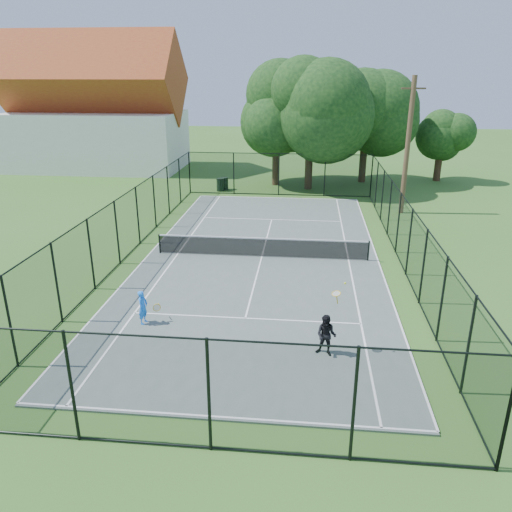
# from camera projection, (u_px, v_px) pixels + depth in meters

# --- Properties ---
(ground) EXTENTS (120.00, 120.00, 0.00)m
(ground) POSITION_uv_depth(u_px,v_px,m) (262.00, 258.00, 23.94)
(ground) COLOR #366522
(tennis_court) EXTENTS (11.00, 24.00, 0.06)m
(tennis_court) POSITION_uv_depth(u_px,v_px,m) (262.00, 257.00, 23.93)
(tennis_court) COLOR #4F5D57
(tennis_court) RESTS_ON ground
(tennis_net) EXTENTS (10.08, 0.08, 0.95)m
(tennis_net) POSITION_uv_depth(u_px,v_px,m) (262.00, 246.00, 23.73)
(tennis_net) COLOR black
(tennis_net) RESTS_ON tennis_court
(fence) EXTENTS (13.10, 26.10, 3.00)m
(fence) POSITION_uv_depth(u_px,v_px,m) (262.00, 228.00, 23.41)
(fence) COLOR black
(fence) RESTS_ON ground
(tree_near_left) EXTENTS (6.73, 6.73, 8.78)m
(tree_near_left) POSITION_uv_depth(u_px,v_px,m) (277.00, 114.00, 37.45)
(tree_near_left) COLOR #332114
(tree_near_left) RESTS_ON ground
(tree_near_mid) EXTENTS (6.83, 6.83, 8.93)m
(tree_near_mid) POSITION_uv_depth(u_px,v_px,m) (311.00, 114.00, 36.05)
(tree_near_mid) COLOR #332114
(tree_near_mid) RESTS_ON ground
(tree_near_right) EXTENTS (6.03, 6.03, 8.33)m
(tree_near_right) POSITION_uv_depth(u_px,v_px,m) (366.00, 114.00, 38.52)
(tree_near_right) COLOR #332114
(tree_near_right) RESTS_ON ground
(tree_far_right) EXTENTS (4.21, 4.21, 5.57)m
(tree_far_right) POSITION_uv_depth(u_px,v_px,m) (442.00, 138.00, 39.61)
(tree_far_right) COLOR #332114
(tree_far_right) RESTS_ON ground
(building) EXTENTS (15.30, 8.15, 11.87)m
(building) POSITION_uv_depth(u_px,v_px,m) (95.00, 113.00, 44.39)
(building) COLOR silver
(building) RESTS_ON ground
(trash_bin_left) EXTENTS (0.58, 0.58, 0.96)m
(trash_bin_left) POSITION_uv_depth(u_px,v_px,m) (220.00, 185.00, 37.09)
(trash_bin_left) COLOR black
(trash_bin_left) RESTS_ON ground
(trash_bin_right) EXTENTS (0.58, 0.58, 0.93)m
(trash_bin_right) POSITION_uv_depth(u_px,v_px,m) (225.00, 183.00, 37.56)
(trash_bin_right) COLOR black
(trash_bin_right) RESTS_ON ground
(utility_pole) EXTENTS (1.40, 0.30, 8.21)m
(utility_pole) POSITION_uv_depth(u_px,v_px,m) (408.00, 146.00, 30.10)
(utility_pole) COLOR #4C3823
(utility_pole) RESTS_ON ground
(player_blue) EXTENTS (0.77, 0.50, 1.23)m
(player_blue) POSITION_uv_depth(u_px,v_px,m) (143.00, 307.00, 17.41)
(player_blue) COLOR #1D7BF6
(player_blue) RESTS_ON tennis_court
(player_black) EXTENTS (0.92, 0.84, 2.36)m
(player_black) POSITION_uv_depth(u_px,v_px,m) (326.00, 335.00, 15.43)
(player_black) COLOR black
(player_black) RESTS_ON tennis_court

